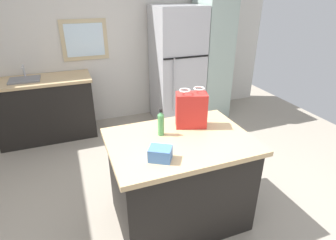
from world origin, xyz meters
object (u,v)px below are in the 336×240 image
(kitchen_island, at_px, (179,180))
(shopping_bag, at_px, (191,110))
(bottle, at_px, (161,123))
(refrigerator, at_px, (177,66))
(tall_cabinet, at_px, (211,57))
(small_box, at_px, (160,154))

(kitchen_island, xyz_separation_m, shopping_bag, (0.19, 0.20, 0.60))
(shopping_bag, bearing_deg, kitchen_island, -133.83)
(shopping_bag, bearing_deg, bottle, -168.90)
(kitchen_island, height_order, shopping_bag, shopping_bag)
(refrigerator, relative_size, shopping_bag, 4.96)
(shopping_bag, relative_size, bottle, 1.50)
(tall_cabinet, relative_size, shopping_bag, 5.53)
(kitchen_island, xyz_separation_m, bottle, (-0.13, 0.14, 0.55))
(tall_cabinet, height_order, shopping_bag, tall_cabinet)
(kitchen_island, height_order, bottle, bottle)
(shopping_bag, relative_size, small_box, 2.20)
(refrigerator, height_order, small_box, refrigerator)
(tall_cabinet, relative_size, bottle, 8.28)
(refrigerator, bearing_deg, small_box, -115.22)
(bottle, bearing_deg, tall_cabinet, 51.39)
(kitchen_island, relative_size, tall_cabinet, 0.60)
(tall_cabinet, distance_m, shopping_bag, 2.35)
(tall_cabinet, bearing_deg, shopping_bag, -123.47)
(tall_cabinet, xyz_separation_m, shopping_bag, (-1.30, -1.96, 0.02))
(tall_cabinet, height_order, bottle, tall_cabinet)
(shopping_bag, xyz_separation_m, bottle, (-0.32, -0.06, -0.05))
(kitchen_island, distance_m, tall_cabinet, 2.69)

